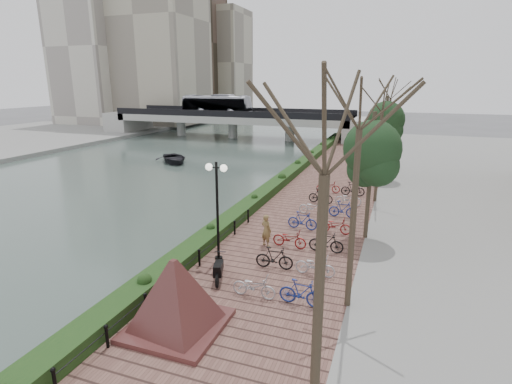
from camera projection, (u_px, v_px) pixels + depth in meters
The scene contains 14 objects.
ground at pixel (132, 304), 15.60m from camera, with size 220.00×220.00×0.00m, color #59595B.
river_water at pixel (160, 162), 43.17m from camera, with size 30.00×130.00×0.02m, color #3F4F48.
promenade at pixel (321, 193), 30.05m from camera, with size 8.00×75.00×0.50m, color brown.
hedge at pixel (287, 176), 33.29m from camera, with size 1.10×56.00×0.60m, color #133514.
chain_fence at pixel (188, 268), 16.72m from camera, with size 0.10×14.10×0.70m.
granite_monument at pixel (175, 294), 12.92m from camera, with size 4.66×4.66×2.45m.
lamppost at pixel (217, 190), 17.51m from camera, with size 1.02×0.32×4.55m.
motorcycle at pixel (219, 269), 16.36m from camera, with size 0.49×1.56×0.98m, color black, non-canonical shape.
pedestrian at pixel (266, 230), 19.66m from camera, with size 0.60×0.39×1.63m, color brown.
bicycle_parking at pixel (319, 222), 21.76m from camera, with size 2.40×17.32×1.00m.
street_trees at pixel (375, 164), 23.45m from camera, with size 3.20×37.12×6.80m.
bridge at pixel (229, 116), 60.56m from camera, with size 36.00×10.77×6.50m.
boat at pixel (174, 158), 42.40m from camera, with size 3.36×4.71×0.98m, color black.
far_buildings at pixel (155, 44), 84.69m from camera, with size 35.00×38.00×38.00m.
Camera 1 is at (9.30, -11.36, 8.40)m, focal length 28.00 mm.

